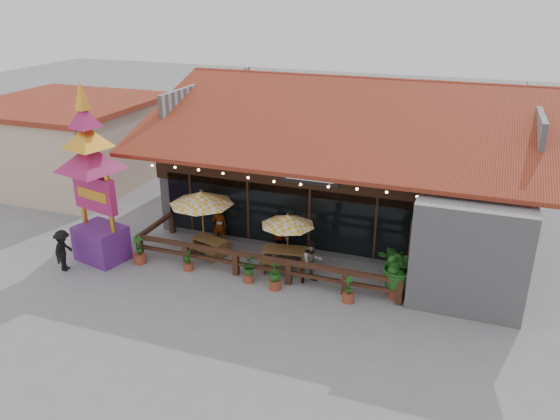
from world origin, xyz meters
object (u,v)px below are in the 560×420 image
at_px(umbrella_right, 288,220).
at_px(picnic_table_right, 285,255).
at_px(tropical_plant, 399,266).
at_px(thai_sign_tower, 91,163).
at_px(pedestrian, 63,250).
at_px(umbrella_left, 201,198).
at_px(picnic_table_left, 210,244).

distance_m(umbrella_right, picnic_table_right, 1.33).
bearing_deg(tropical_plant, thai_sign_tower, -174.72).
distance_m(umbrella_right, pedestrian, 8.18).
relative_size(umbrella_left, tropical_plant, 1.49).
distance_m(umbrella_left, thai_sign_tower, 4.12).
relative_size(picnic_table_right, pedestrian, 1.15).
xyz_separation_m(umbrella_left, pedestrian, (-4.12, -2.97, -1.49)).
bearing_deg(umbrella_right, pedestrian, -158.08).
bearing_deg(umbrella_right, umbrella_left, -179.05).
distance_m(picnic_table_left, tropical_plant, 7.33).
height_order(umbrella_left, picnic_table_right, umbrella_left).
bearing_deg(picnic_table_right, pedestrian, -159.01).
xyz_separation_m(picnic_table_left, picnic_table_right, (3.08, -0.03, 0.07)).
distance_m(umbrella_left, picnic_table_left, 1.85).
relative_size(picnic_table_left, thai_sign_tower, 0.23).
xyz_separation_m(tropical_plant, pedestrian, (-11.66, -2.19, -0.40)).
height_order(picnic_table_left, picnic_table_right, picnic_table_right).
relative_size(umbrella_left, pedestrian, 1.97).
bearing_deg(picnic_table_left, thai_sign_tower, -154.87).
height_order(picnic_table_left, thai_sign_tower, thai_sign_tower).
xyz_separation_m(umbrella_right, picnic_table_right, (-0.05, -0.16, -1.32)).
relative_size(umbrella_right, thai_sign_tower, 0.29).
height_order(umbrella_right, thai_sign_tower, thai_sign_tower).
relative_size(umbrella_left, picnic_table_right, 1.70).
xyz_separation_m(picnic_table_right, pedestrian, (-7.48, -2.87, 0.26)).
bearing_deg(pedestrian, thai_sign_tower, -45.57).
bearing_deg(tropical_plant, picnic_table_right, 170.84).
bearing_deg(tropical_plant, pedestrian, -169.34).
xyz_separation_m(picnic_table_left, thai_sign_tower, (-3.66, -1.71, 3.36)).
distance_m(umbrella_left, tropical_plant, 7.66).
bearing_deg(picnic_table_left, umbrella_right, 2.36).
distance_m(picnic_table_right, tropical_plant, 4.29).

